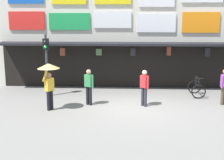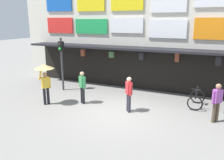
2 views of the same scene
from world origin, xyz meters
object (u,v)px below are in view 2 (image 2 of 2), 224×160
(traffic_light_near, at_px, (61,56))
(pedestrian_in_red, at_px, (217,101))
(pedestrian_in_yellow, at_px, (129,92))
(bicycle_parked, at_px, (196,99))
(pedestrian_with_umbrella, at_px, (45,73))
(pedestrian_in_green, at_px, (82,86))

(traffic_light_near, height_order, pedestrian_in_red, traffic_light_near)
(traffic_light_near, distance_m, pedestrian_in_yellow, 5.29)
(bicycle_parked, bearing_deg, pedestrian_with_umbrella, -158.29)
(pedestrian_in_green, relative_size, pedestrian_with_umbrella, 0.81)
(traffic_light_near, xyz_separation_m, pedestrian_in_yellow, (4.90, -1.59, -1.19))
(pedestrian_with_umbrella, height_order, pedestrian_in_yellow, pedestrian_with_umbrella)
(pedestrian_in_green, bearing_deg, traffic_light_near, 147.11)
(traffic_light_near, relative_size, pedestrian_with_umbrella, 1.54)
(pedestrian_in_red, relative_size, pedestrian_in_yellow, 1.00)
(bicycle_parked, distance_m, pedestrian_in_red, 1.86)
(traffic_light_near, height_order, bicycle_parked, traffic_light_near)
(traffic_light_near, bearing_deg, pedestrian_in_green, -32.89)
(traffic_light_near, bearing_deg, pedestrian_with_umbrella, -73.03)
(pedestrian_in_yellow, bearing_deg, traffic_light_near, 162.00)
(pedestrian_in_green, height_order, pedestrian_in_yellow, same)
(traffic_light_near, relative_size, pedestrian_in_green, 1.90)
(bicycle_parked, height_order, pedestrian_in_red, pedestrian_in_red)
(pedestrian_with_umbrella, relative_size, pedestrian_in_yellow, 1.24)
(traffic_light_near, height_order, pedestrian_with_umbrella, traffic_light_near)
(traffic_light_near, xyz_separation_m, bicycle_parked, (7.73, 0.38, -1.75))
(bicycle_parked, bearing_deg, traffic_light_near, -177.20)
(pedestrian_in_green, bearing_deg, pedestrian_in_red, 3.26)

